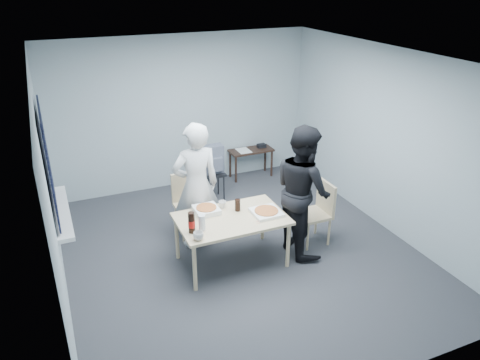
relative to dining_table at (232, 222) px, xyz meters
name	(u,v)px	position (x,y,z in m)	size (l,w,h in m)	color
room	(50,170)	(-2.00, 0.56, 0.83)	(5.00, 5.00, 5.00)	#2E2F33
dining_table	(232,222)	(0.00, 0.00, 0.00)	(1.37, 0.87, 0.67)	beige
chair_far	(188,199)	(-0.26, 1.00, -0.09)	(0.42, 0.42, 0.89)	beige
chair_right	(319,208)	(1.31, 0.03, -0.09)	(0.42, 0.42, 0.89)	beige
person_white	(196,186)	(-0.26, 0.61, 0.28)	(0.65, 0.42, 1.77)	silver
person_black	(303,190)	(0.99, -0.05, 0.28)	(0.86, 0.47, 1.77)	black
side_table	(251,154)	(1.39, 2.44, -0.16)	(0.80, 0.35, 0.53)	black
stool	(213,178)	(0.43, 1.84, -0.23)	(0.35, 0.35, 0.48)	black
backpack	(213,160)	(0.43, 1.83, 0.11)	(0.33, 0.24, 0.47)	slate
pizza_box_a	(206,210)	(-0.24, 0.26, 0.10)	(0.31, 0.31, 0.08)	white
pizza_box_b	(266,212)	(0.45, -0.08, 0.08)	(0.36, 0.36, 0.05)	white
mug_a	(198,236)	(-0.55, -0.33, 0.11)	(0.12, 0.12, 0.10)	silver
mug_b	(222,205)	(-0.01, 0.29, 0.11)	(0.10, 0.10, 0.09)	silver
cola_glass	(238,205)	(0.14, 0.14, 0.14)	(0.07, 0.07, 0.16)	black
soda_bottle	(192,223)	(-0.57, -0.15, 0.19)	(0.08, 0.08, 0.27)	black
plastic_cups	(202,223)	(-0.44, -0.14, 0.16)	(0.08, 0.08, 0.20)	silver
rubber_band	(258,222)	(0.25, -0.24, 0.06)	(0.05, 0.05, 0.00)	red
papers	(244,151)	(1.24, 2.44, -0.07)	(0.22, 0.30, 0.01)	white
black_box	(261,146)	(1.61, 2.47, -0.04)	(0.15, 0.11, 0.07)	black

